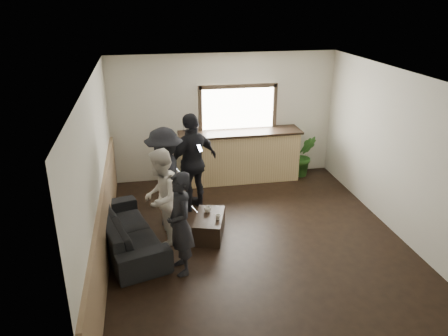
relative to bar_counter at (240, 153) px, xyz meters
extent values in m
cube|color=black|center=(-0.30, -2.70, -0.64)|extent=(5.00, 6.00, 0.01)
cube|color=silver|center=(-0.30, -2.70, 2.16)|extent=(5.00, 6.00, 0.01)
cube|color=beige|center=(-0.30, 0.30, 0.76)|extent=(5.00, 0.01, 2.80)
cube|color=beige|center=(-0.30, -5.70, 0.76)|extent=(5.00, 0.01, 2.80)
cube|color=beige|center=(-2.80, -2.70, 0.76)|extent=(0.01, 6.00, 2.80)
cube|color=beige|center=(2.20, -2.70, 0.76)|extent=(0.01, 6.00, 2.80)
cube|color=#907151|center=(-2.77, -2.70, -0.09)|extent=(0.06, 5.90, 1.10)
cube|color=tan|center=(0.00, -0.02, -0.09)|extent=(2.60, 0.60, 1.10)
cube|color=black|center=(0.00, -0.02, 0.48)|extent=(2.70, 0.68, 0.05)
cube|color=white|center=(0.00, 0.26, 0.96)|extent=(1.60, 0.06, 0.90)
cube|color=#3F3326|center=(0.00, 0.23, 1.45)|extent=(1.72, 0.08, 0.08)
cube|color=#3F3326|center=(-0.84, 0.23, 0.96)|extent=(0.08, 0.08, 1.06)
cube|color=#3F3326|center=(0.84, 0.23, 0.96)|extent=(0.08, 0.08, 1.06)
imported|color=black|center=(-2.45, -2.44, -0.33)|extent=(1.39, 2.28, 0.62)
cube|color=black|center=(-1.06, -2.33, -0.45)|extent=(0.69, 0.95, 0.38)
imported|color=silver|center=(-1.06, -2.17, -0.22)|extent=(0.16, 0.16, 0.09)
imported|color=silver|center=(-0.93, -2.46, -0.22)|extent=(0.10, 0.10, 0.09)
imported|color=#2D6623|center=(1.50, -0.05, -0.15)|extent=(0.58, 0.48, 0.98)
imported|color=black|center=(-1.63, -3.27, 0.17)|extent=(0.50, 0.66, 1.62)
cube|color=black|center=(-1.42, -3.23, 0.38)|extent=(0.10, 0.09, 0.12)
cube|color=silver|center=(-1.42, -3.23, 0.38)|extent=(0.09, 0.08, 0.11)
imported|color=silver|center=(-1.86, -2.39, 0.19)|extent=(0.86, 0.97, 1.67)
cube|color=black|center=(-1.66, -2.46, 0.29)|extent=(0.11, 0.10, 0.12)
cube|color=silver|center=(-1.66, -2.47, 0.29)|extent=(0.09, 0.08, 0.11)
imported|color=black|center=(-1.75, -1.66, 0.26)|extent=(0.77, 1.22, 1.81)
cube|color=black|center=(-1.53, -1.68, 0.41)|extent=(0.10, 0.08, 0.12)
cube|color=silver|center=(-1.53, -1.69, 0.41)|extent=(0.08, 0.07, 0.11)
imported|color=black|center=(-1.19, -1.20, 0.32)|extent=(1.20, 0.99, 1.92)
cube|color=black|center=(-1.08, -1.39, 0.66)|extent=(0.11, 0.12, 0.12)
cube|color=silver|center=(-1.08, -1.39, 0.66)|extent=(0.09, 0.10, 0.11)
camera|label=1|loc=(-2.05, -8.94, 3.34)|focal=35.00mm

